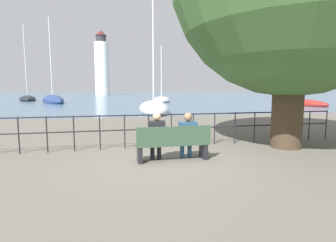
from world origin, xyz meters
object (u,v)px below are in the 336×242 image
(seated_person_right, at_px, (188,134))
(sailboat_2, at_px, (298,103))
(seated_person_left, at_px, (157,134))
(sailboat_3, at_px, (161,100))
(park_bench, at_px, (173,144))
(harbor_lighthouse, at_px, (102,65))
(sailboat_4, at_px, (28,99))
(sailboat_0, at_px, (154,108))
(sailboat_1, at_px, (53,100))

(seated_person_right, relative_size, sailboat_2, 0.16)
(seated_person_left, height_order, sailboat_3, sailboat_3)
(sailboat_2, relative_size, sailboat_3, 0.86)
(park_bench, height_order, harbor_lighthouse, harbor_lighthouse)
(seated_person_left, relative_size, seated_person_right, 1.02)
(sailboat_3, xyz_separation_m, harbor_lighthouse, (-9.50, 64.95, 10.77))
(sailboat_4, bearing_deg, sailboat_3, -40.46)
(sailboat_0, height_order, sailboat_4, sailboat_4)
(seated_person_right, bearing_deg, sailboat_3, 79.59)
(seated_person_left, distance_m, sailboat_4, 43.91)
(sailboat_4, xyz_separation_m, harbor_lighthouse, (11.30, 55.23, 10.72))
(sailboat_0, xyz_separation_m, sailboat_3, (4.11, 16.85, -0.04))
(harbor_lighthouse, bearing_deg, park_bench, -88.08)
(seated_person_left, bearing_deg, sailboat_2, 44.22)
(park_bench, bearing_deg, sailboat_3, 78.91)
(seated_person_left, height_order, seated_person_right, seated_person_left)
(sailboat_3, bearing_deg, sailboat_4, 169.10)
(park_bench, relative_size, sailboat_0, 0.15)
(park_bench, xyz_separation_m, seated_person_right, (0.40, 0.08, 0.23))
(sailboat_2, bearing_deg, sailboat_1, 138.61)
(park_bench, xyz_separation_m, sailboat_2, (19.90, 19.83, -0.18))
(seated_person_left, distance_m, sailboat_3, 32.54)
(park_bench, bearing_deg, sailboat_4, 109.25)
(park_bench, relative_size, sailboat_3, 0.22)
(sailboat_1, distance_m, sailboat_2, 31.57)
(seated_person_right, height_order, sailboat_1, sailboat_1)
(park_bench, distance_m, sailboat_0, 15.23)
(seated_person_right, xyz_separation_m, sailboat_0, (1.74, 15.01, -0.36))
(sailboat_1, xyz_separation_m, sailboat_2, (28.84, -12.85, -0.11))
(sailboat_0, relative_size, harbor_lighthouse, 0.52)
(park_bench, xyz_separation_m, sailboat_3, (6.26, 31.93, -0.16))
(seated_person_left, xyz_separation_m, sailboat_1, (-8.54, 32.60, -0.31))
(park_bench, distance_m, harbor_lighthouse, 97.51)
(sailboat_0, distance_m, sailboat_4, 31.37)
(sailboat_4, bearing_deg, sailboat_2, -47.76)
(sailboat_0, xyz_separation_m, sailboat_4, (-16.68, 26.56, 0.02))
(sailboat_3, height_order, harbor_lighthouse, harbor_lighthouse)
(seated_person_left, distance_m, harbor_lighthouse, 97.39)
(sailboat_1, bearing_deg, seated_person_left, -98.11)
(seated_person_right, height_order, sailboat_4, sailboat_4)
(seated_person_left, height_order, sailboat_4, sailboat_4)
(sailboat_0, distance_m, sailboat_3, 17.34)
(sailboat_1, bearing_deg, sailboat_3, -25.62)
(seated_person_left, relative_size, sailboat_2, 0.17)
(park_bench, xyz_separation_m, sailboat_1, (-8.94, 32.68, -0.07))
(sailboat_1, relative_size, sailboat_4, 0.93)
(seated_person_left, distance_m, sailboat_0, 15.22)
(seated_person_left, relative_size, sailboat_4, 0.10)
(sailboat_4, bearing_deg, seated_person_right, -85.64)
(sailboat_0, bearing_deg, sailboat_4, 128.65)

